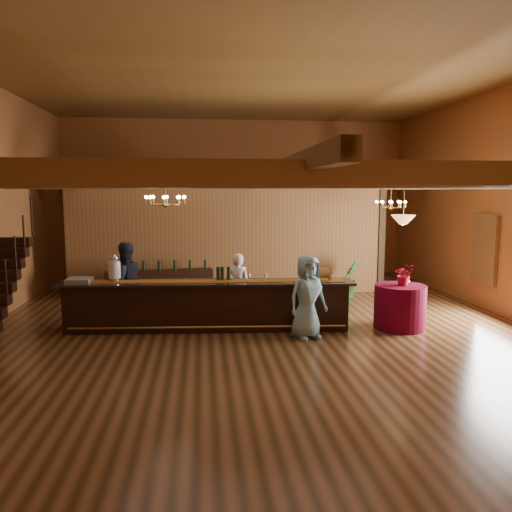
{
  "coord_description": "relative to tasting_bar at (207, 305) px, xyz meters",
  "views": [
    {
      "loc": [
        -1.19,
        -10.88,
        3.0
      ],
      "look_at": [
        0.06,
        0.7,
        1.49
      ],
      "focal_mm": 35.0,
      "sensor_mm": 36.0,
      "label": 1
    }
  ],
  "objects": [
    {
      "name": "guest",
      "position": [
        2.03,
        -0.87,
        0.32
      ],
      "size": [
        0.98,
        0.81,
        1.72
      ],
      "primitive_type": "imported",
      "rotation": [
        0.0,
        0.0,
        0.37
      ],
      "color": "#80B1C3",
      "rests_on": "floor"
    },
    {
      "name": "bar_bottle_0",
      "position": [
        0.24,
        0.11,
        0.67
      ],
      "size": [
        0.07,
        0.07,
        0.3
      ],
      "primitive_type": "cylinder",
      "color": "black",
      "rests_on": "tasting_bar"
    },
    {
      "name": "raffle_drum",
      "position": [
        2.53,
        -0.22,
        0.7
      ],
      "size": [
        0.34,
        0.24,
        0.3
      ],
      "color": "#A76835",
      "rests_on": "tasting_bar"
    },
    {
      "name": "bar_bottle_1",
      "position": [
        0.33,
        0.1,
        0.67
      ],
      "size": [
        0.07,
        0.07,
        0.3
      ],
      "primitive_type": "cylinder",
      "color": "black",
      "rests_on": "tasting_bar"
    },
    {
      "name": "staff_second",
      "position": [
        -1.86,
        0.73,
        0.39
      ],
      "size": [
        1.14,
        1.07,
        1.87
      ],
      "primitive_type": "imported",
      "rotation": [
        0.0,
        0.0,
        3.67
      ],
      "color": "#201F30",
      "rests_on": "floor"
    },
    {
      "name": "wall_front",
      "position": [
        1.1,
        -6.83,
        2.21
      ],
      "size": [
        12.0,
        0.1,
        5.5
      ],
      "primitive_type": "cube",
      "color": "#A75B2B",
      "rests_on": "floor"
    },
    {
      "name": "beverage_dispenser",
      "position": [
        -1.99,
        0.19,
        0.81
      ],
      "size": [
        0.26,
        0.26,
        0.6
      ],
      "color": "silver",
      "rests_on": "tasting_bar"
    },
    {
      "name": "support_posts",
      "position": [
        1.1,
        -0.33,
        1.06
      ],
      "size": [
        9.2,
        10.2,
        3.2
      ],
      "color": "brown",
      "rests_on": "floor"
    },
    {
      "name": "bartender",
      "position": [
        0.72,
        0.72,
        0.25
      ],
      "size": [
        0.66,
        0.53,
        1.59
      ],
      "primitive_type": "imported",
      "rotation": [
        0.0,
        0.0,
        2.85
      ],
      "color": "white",
      "rests_on": "floor"
    },
    {
      "name": "partition_wall",
      "position": [
        0.6,
        3.67,
        1.01
      ],
      "size": [
        9.0,
        0.18,
        3.1
      ],
      "primitive_type": "cube",
      "color": "brown",
      "rests_on": "floor"
    },
    {
      "name": "chandelier_left",
      "position": [
        -0.82,
        -0.43,
        2.29
      ],
      "size": [
        0.8,
        0.8,
        0.52
      ],
      "color": "olive",
      "rests_on": "beam_grid"
    },
    {
      "name": "ceiling",
      "position": [
        1.1,
        0.17,
        4.96
      ],
      "size": [
        14.0,
        14.0,
        0.0
      ],
      "primitive_type": "plane",
      "rotation": [
        3.14,
        0.0,
        0.0
      ],
      "color": "brown",
      "rests_on": "wall_back"
    },
    {
      "name": "glass_rack_tray",
      "position": [
        -2.73,
        0.14,
        0.57
      ],
      "size": [
        0.5,
        0.5,
        0.1
      ],
      "primitive_type": "cube",
      "color": "gray",
      "rests_on": "tasting_bar"
    },
    {
      "name": "beam_grid",
      "position": [
        1.1,
        0.68,
        2.7
      ],
      "size": [
        11.9,
        13.9,
        0.39
      ],
      "color": "brown",
      "rests_on": "wall_left"
    },
    {
      "name": "table_flowers",
      "position": [
        4.27,
        -0.4,
        0.67
      ],
      "size": [
        0.49,
        0.44,
        0.48
      ],
      "primitive_type": "imported",
      "rotation": [
        0.0,
        0.0,
        -0.16
      ],
      "color": "#B60C30",
      "rests_on": "round_table"
    },
    {
      "name": "wall_back",
      "position": [
        1.1,
        7.17,
        2.21
      ],
      "size": [
        12.0,
        0.1,
        5.5
      ],
      "primitive_type": "cube",
      "color": "#A75B2B",
      "rests_on": "floor"
    },
    {
      "name": "backbar_shelf",
      "position": [
        -1.29,
        3.14,
        -0.13
      ],
      "size": [
        2.97,
        0.84,
        0.83
      ],
      "primitive_type": "cube",
      "rotation": [
        0.0,
        0.0,
        0.13
      ],
      "color": "black",
      "rests_on": "floor"
    },
    {
      "name": "round_table",
      "position": [
        4.21,
        -0.38,
        -0.06
      ],
      "size": [
        1.12,
        1.12,
        0.97
      ],
      "primitive_type": "cylinder",
      "color": "#5C041A",
      "rests_on": "floor"
    },
    {
      "name": "bar_bottle_2",
      "position": [
        0.47,
        0.09,
        0.67
      ],
      "size": [
        0.07,
        0.07,
        0.3
      ],
      "primitive_type": "cylinder",
      "color": "black",
      "rests_on": "tasting_bar"
    },
    {
      "name": "backroom_boxes",
      "position": [
        0.81,
        5.67,
        -0.01
      ],
      "size": [
        4.1,
        0.6,
        1.1
      ],
      "color": "black",
      "rests_on": "floor"
    },
    {
      "name": "window_right_back",
      "position": [
        7.05,
        1.17,
        1.01
      ],
      "size": [
        0.12,
        1.05,
        1.75
      ],
      "primitive_type": "cube",
      "color": "white",
      "rests_on": "wall_right"
    },
    {
      "name": "tasting_bar",
      "position": [
        0.0,
        0.0,
        0.0
      ],
      "size": [
        6.42,
        1.25,
        1.07
      ],
      "rotation": [
        0.0,
        0.0,
        -0.07
      ],
      "color": "black",
      "rests_on": "floor"
    },
    {
      "name": "floor",
      "position": [
        1.1,
        0.17,
        -0.54
      ],
      "size": [
        14.0,
        14.0,
        0.0
      ],
      "primitive_type": "plane",
      "color": "brown",
      "rests_on": "ground"
    },
    {
      "name": "chandelier_right",
      "position": [
        4.9,
        2.13,
        2.13
      ],
      "size": [
        0.8,
        0.8,
        0.68
      ],
      "color": "olive",
      "rests_on": "beam_grid"
    },
    {
      "name": "floor_plant",
      "position": [
        4.04,
        2.87,
        0.02
      ],
      "size": [
        0.74,
        0.67,
        1.11
      ],
      "primitive_type": "imported",
      "rotation": [
        0.0,
        0.0,
        0.34
      ],
      "color": "#245C23",
      "rests_on": "floor"
    },
    {
      "name": "table_vase",
      "position": [
        4.35,
        -0.33,
        0.56
      ],
      "size": [
        0.17,
        0.17,
        0.27
      ],
      "primitive_type": "imported",
      "rotation": [
        0.0,
        0.0,
        -0.35
      ],
      "color": "olive",
      "rests_on": "round_table"
    },
    {
      "name": "pendant_lamp",
      "position": [
        4.21,
        -0.38,
        1.86
      ],
      "size": [
        0.52,
        0.52,
        0.9
      ],
      "color": "olive",
      "rests_on": "beam_grid"
    }
  ]
}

